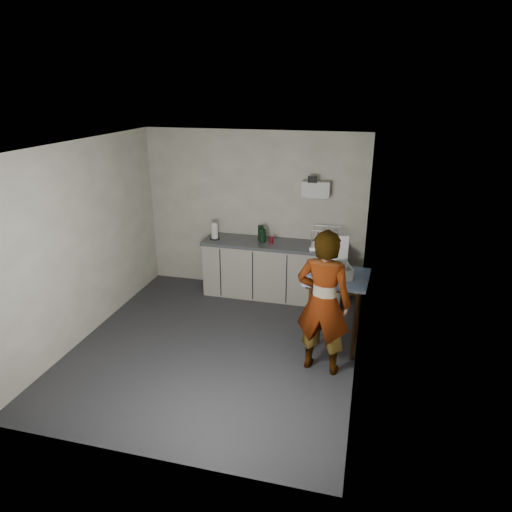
% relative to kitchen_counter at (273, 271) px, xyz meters
% --- Properties ---
extents(ground, '(4.00, 4.00, 0.00)m').
position_rel_kitchen_counter_xyz_m(ground, '(-0.40, -1.70, -0.43)').
color(ground, '#2A2A2F').
rests_on(ground, ground).
extents(wall_back, '(3.60, 0.02, 2.60)m').
position_rel_kitchen_counter_xyz_m(wall_back, '(-0.40, 0.29, 0.87)').
color(wall_back, '#BAB6A2').
rests_on(wall_back, ground).
extents(wall_right, '(0.02, 4.00, 2.60)m').
position_rel_kitchen_counter_xyz_m(wall_right, '(1.39, -1.70, 0.87)').
color(wall_right, '#BAB6A2').
rests_on(wall_right, ground).
extents(wall_left, '(0.02, 4.00, 2.60)m').
position_rel_kitchen_counter_xyz_m(wall_left, '(-2.19, -1.70, 0.87)').
color(wall_left, '#BAB6A2').
rests_on(wall_left, ground).
extents(ceiling, '(3.60, 4.00, 0.01)m').
position_rel_kitchen_counter_xyz_m(ceiling, '(-0.40, -1.70, 2.17)').
color(ceiling, silver).
rests_on(ceiling, wall_back).
extents(kitchen_counter, '(2.24, 0.62, 0.91)m').
position_rel_kitchen_counter_xyz_m(kitchen_counter, '(0.00, 0.00, 0.00)').
color(kitchen_counter, black).
rests_on(kitchen_counter, ground).
extents(wall_shelf, '(0.42, 0.18, 0.37)m').
position_rel_kitchen_counter_xyz_m(wall_shelf, '(0.60, 0.22, 1.32)').
color(wall_shelf, white).
rests_on(wall_shelf, ground).
extents(side_table, '(0.81, 0.81, 0.99)m').
position_rel_kitchen_counter_xyz_m(side_table, '(1.10, -1.29, 0.43)').
color(side_table, '#3D1F0D').
rests_on(side_table, ground).
extents(standing_man, '(0.70, 0.51, 1.76)m').
position_rel_kitchen_counter_xyz_m(standing_man, '(0.99, -1.87, 0.46)').
color(standing_man, '#B2A593').
rests_on(standing_man, ground).
extents(soap_bottle, '(0.15, 0.15, 0.29)m').
position_rel_kitchen_counter_xyz_m(soap_bottle, '(-0.17, -0.02, 0.63)').
color(soap_bottle, black).
rests_on(soap_bottle, kitchen_counter).
extents(soda_can, '(0.06, 0.06, 0.11)m').
position_rel_kitchen_counter_xyz_m(soda_can, '(-0.03, -0.03, 0.54)').
color(soda_can, red).
rests_on(soda_can, kitchen_counter).
extents(dark_bottle, '(0.07, 0.07, 0.25)m').
position_rel_kitchen_counter_xyz_m(dark_bottle, '(-0.24, 0.06, 0.61)').
color(dark_bottle, black).
rests_on(dark_bottle, kitchen_counter).
extents(paper_towel, '(0.16, 0.16, 0.28)m').
position_rel_kitchen_counter_xyz_m(paper_towel, '(-0.96, -0.06, 0.61)').
color(paper_towel, black).
rests_on(paper_towel, kitchen_counter).
extents(dish_rack, '(0.43, 0.33, 0.30)m').
position_rel_kitchen_counter_xyz_m(dish_rack, '(0.80, -0.01, 0.55)').
color(dish_rack, white).
rests_on(dish_rack, kitchen_counter).
extents(bakery_box, '(0.43, 0.44, 0.48)m').
position_rel_kitchen_counter_xyz_m(bakery_box, '(1.08, -1.29, 0.67)').
color(bakery_box, white).
rests_on(bakery_box, side_table).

